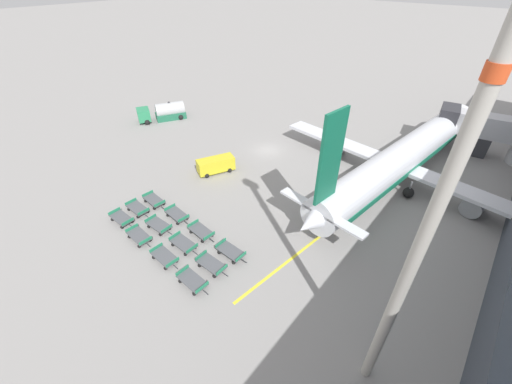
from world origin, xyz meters
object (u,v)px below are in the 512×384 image
Objects in this scene: baggage_dolly_row_mid_a_col_a at (138,209)px; baggage_dolly_row_mid_a_col_b at (159,225)px; baggage_dolly_row_near_col_c at (165,257)px; baggage_dolly_row_mid_b_col_d at (231,252)px; airplane at (403,158)px; baggage_dolly_row_near_col_b at (139,236)px; baggage_dolly_row_mid_b_col_a at (154,200)px; apron_light_mast at (432,219)px; baggage_dolly_row_mid_a_col_c at (184,244)px; baggage_dolly_row_mid_b_col_b at (177,215)px; baggage_dolly_row_mid_b_col_c at (201,231)px; baggage_dolly_row_near_col_d at (192,281)px; baggage_dolly_row_mid_a_col_d at (212,265)px; baggage_dolly_row_near_col_a at (122,218)px; service_van at (216,165)px; fuel_tanker_primary at (165,112)px.

baggage_dolly_row_mid_a_col_a is 4.20m from baggage_dolly_row_mid_a_col_b.
baggage_dolly_row_near_col_c is 6.23m from baggage_dolly_row_mid_b_col_d.
airplane is 32.56m from baggage_dolly_row_near_col_b.
baggage_dolly_row_near_col_c is at bearing -17.01° from baggage_dolly_row_mid_a_col_a.
apron_light_mast is (27.01, -2.06, 13.41)m from baggage_dolly_row_mid_b_col_a.
apron_light_mast is at bearing 0.96° from baggage_dolly_row_mid_a_col_c.
baggage_dolly_row_near_col_b is 1.01× the size of baggage_dolly_row_mid_a_col_c.
baggage_dolly_row_mid_b_col_a is (-4.02, 2.28, 0.00)m from baggage_dolly_row_mid_a_col_b.
baggage_dolly_row_near_col_b is at bearing -93.28° from baggage_dolly_row_mid_b_col_b.
baggage_dolly_row_near_col_c is at bearing -112.61° from airplane.
baggage_dolly_row_mid_b_col_c is (4.33, 4.50, 0.00)m from baggage_dolly_row_near_col_b.
baggage_dolly_row_near_col_d and baggage_dolly_row_mid_b_col_d have the same top height.
baggage_dolly_row_mid_b_col_a is at bearing -179.13° from baggage_dolly_row_mid_b_col_b.
baggage_dolly_row_near_col_d is at bearing -1.60° from baggage_dolly_row_near_col_b.
baggage_dolly_row_mid_a_col_d is at bearing 14.16° from baggage_dolly_row_near_col_b.
baggage_dolly_row_mid_b_col_c is at bearing 173.94° from apron_light_mast.
baggage_dolly_row_mid_b_col_c is at bearing -1.77° from baggage_dolly_row_mid_b_col_b.
baggage_dolly_row_mid_b_col_d is (4.34, 4.47, 0.00)m from baggage_dolly_row_near_col_c.
baggage_dolly_row_near_col_a is at bearing -134.28° from baggage_dolly_row_mid_b_col_b.
baggage_dolly_row_near_col_a is (-19.93, -27.83, -2.60)m from airplane.
baggage_dolly_row_mid_b_col_c is (4.15, 2.22, 0.00)m from baggage_dolly_row_mid_a_col_b.
airplane is 28.78m from apron_light_mast.
baggage_dolly_row_near_col_a is (-0.57, -13.75, -0.64)m from service_van.
baggage_dolly_row_near_col_c is at bearing -0.94° from baggage_dolly_row_near_col_b.
baggage_dolly_row_near_col_a and baggage_dolly_row_near_col_d have the same top height.
fuel_tanker_primary is at bearing 142.61° from baggage_dolly_row_near_col_c.
airplane is 11.53× the size of baggage_dolly_row_near_col_a.
baggage_dolly_row_mid_a_col_d is at bearing 28.13° from baggage_dolly_row_near_col_c.
baggage_dolly_row_mid_b_col_b is (4.11, 0.06, 0.00)m from baggage_dolly_row_mid_b_col_a.
apron_light_mast is at bearing 0.56° from baggage_dolly_row_mid_a_col_b.
baggage_dolly_row_near_col_c is at bearing -29.76° from baggage_dolly_row_mid_a_col_b.
baggage_dolly_row_mid_a_col_a is at bearing -171.31° from baggage_dolly_row_mid_b_col_d.
baggage_dolly_row_near_col_d is 4.64m from baggage_dolly_row_mid_b_col_d.
baggage_dolly_row_mid_b_col_b is (0.26, 4.62, 0.00)m from baggage_dolly_row_near_col_b.
baggage_dolly_row_near_col_b is at bearing -165.84° from baggage_dolly_row_mid_a_col_d.
baggage_dolly_row_near_col_a is at bearing -86.03° from baggage_dolly_row_mid_a_col_a.
apron_light_mast is at bearing 7.75° from baggage_dolly_row_near_col_c.
baggage_dolly_row_near_col_b is (3.87, -0.38, 0.00)m from baggage_dolly_row_near_col_a.
baggage_dolly_row_mid_a_col_c is 1.00× the size of baggage_dolly_row_mid_b_col_d.
airplane reaches higher than baggage_dolly_row_near_col_d.
apron_light_mast is at bearing 0.07° from baggage_dolly_row_mid_a_col_a.
baggage_dolly_row_near_col_b is 1.00× the size of baggage_dolly_row_near_col_c.
baggage_dolly_row_mid_b_col_c is (-11.73, -23.71, -2.60)m from airplane.
fuel_tanker_primary reaches higher than baggage_dolly_row_near_col_b.
baggage_dolly_row_mid_a_col_a is 1.01× the size of baggage_dolly_row_mid_a_col_d.
service_van is at bearing 134.13° from baggage_dolly_row_mid_a_col_d.
service_van reaches higher than baggage_dolly_row_mid_a_col_b.
baggage_dolly_row_mid_b_col_c and baggage_dolly_row_mid_b_col_d have the same top height.
baggage_dolly_row_near_col_c and baggage_dolly_row_mid_a_col_d have the same top height.
baggage_dolly_row_near_col_a is 4.18m from baggage_dolly_row_mid_b_col_a.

